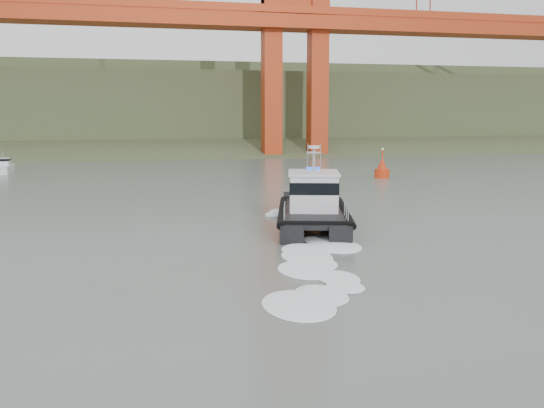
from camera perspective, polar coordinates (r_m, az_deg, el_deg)
The scene contains 5 objects.
ground at distance 26.29m, azimuth 0.10°, elevation -7.99°, with size 400.00×400.00×0.00m, color #4E5D58.
headlands at distance 150.10m, azimuth -11.42°, elevation 8.30°, with size 500.00×105.36×27.12m.
patrol_boat at distance 40.24m, azimuth 3.92°, elevation -0.15°, with size 7.07×12.11×5.54m.
motorboat at distance 82.64m, azimuth -23.93°, elevation 3.18°, with size 1.74×5.20×2.86m.
nav_buoy at distance 71.28m, azimuth 10.32°, elevation 3.23°, with size 1.75×1.75×3.65m.
Camera 1 is at (-5.96, -24.48, 7.53)m, focal length 40.00 mm.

